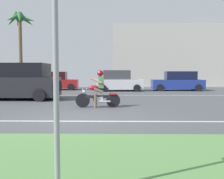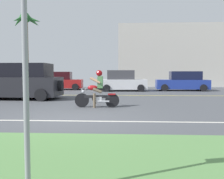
% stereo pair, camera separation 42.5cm
% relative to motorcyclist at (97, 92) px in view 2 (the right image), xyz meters
% --- Properties ---
extents(ground, '(56.00, 30.00, 0.04)m').
position_rel_motorcyclist_xyz_m(ground, '(-0.51, 0.51, -0.67)').
color(ground, '#4C4F54').
extents(grass_median, '(56.00, 3.80, 0.06)m').
position_rel_motorcyclist_xyz_m(grass_median, '(-0.51, -6.59, -0.62)').
color(grass_median, '#5B8C4C').
rests_on(grass_median, ground).
extents(lane_line_near, '(50.40, 0.12, 0.01)m').
position_rel_motorcyclist_xyz_m(lane_line_near, '(-0.51, -2.96, -0.65)').
color(lane_line_near, silver).
rests_on(lane_line_near, ground).
extents(lane_line_far, '(50.40, 0.12, 0.01)m').
position_rel_motorcyclist_xyz_m(lane_line_far, '(-0.51, 5.64, -0.65)').
color(lane_line_far, yellow).
rests_on(lane_line_far, ground).
extents(motorcyclist, '(1.84, 0.60, 1.54)m').
position_rel_motorcyclist_xyz_m(motorcyclist, '(0.00, 0.00, 0.00)').
color(motorcyclist, black).
rests_on(motorcyclist, ground).
extents(suv_nearby, '(4.75, 2.25, 1.95)m').
position_rel_motorcyclist_xyz_m(suv_nearby, '(-4.67, 3.10, 0.30)').
color(suv_nearby, '#232328').
rests_on(suv_nearby, ground).
extents(parked_car_0, '(3.99, 1.83, 1.51)m').
position_rel_motorcyclist_xyz_m(parked_car_0, '(-9.33, 10.93, 0.06)').
color(parked_car_0, navy).
rests_on(parked_car_0, ground).
extents(parked_car_1, '(3.73, 2.00, 1.55)m').
position_rel_motorcyclist_xyz_m(parked_car_1, '(-4.47, 11.08, 0.07)').
color(parked_car_1, '#AD1E1E').
rests_on(parked_car_1, ground).
extents(parked_car_2, '(3.75, 2.12, 1.66)m').
position_rel_motorcyclist_xyz_m(parked_car_2, '(0.93, 9.73, 0.12)').
color(parked_car_2, silver).
rests_on(parked_car_2, ground).
extents(parked_car_3, '(4.21, 1.94, 1.58)m').
position_rel_motorcyclist_xyz_m(parked_car_3, '(5.86, 10.28, 0.09)').
color(parked_car_3, navy).
rests_on(parked_car_3, ground).
extents(palm_tree_0, '(2.92, 2.86, 7.26)m').
position_rel_motorcyclist_xyz_m(palm_tree_0, '(-8.33, 13.25, 5.33)').
color(palm_tree_0, brown).
rests_on(palm_tree_0, ground).
extents(street_sign, '(0.62, 0.06, 2.78)m').
position_rel_motorcyclist_xyz_m(street_sign, '(0.10, -7.53, 1.03)').
color(street_sign, gray).
rests_on(street_sign, ground).
extents(building_far, '(13.18, 4.00, 6.78)m').
position_rel_motorcyclist_xyz_m(building_far, '(6.98, 18.51, 2.74)').
color(building_far, '#BCB7AD').
rests_on(building_far, ground).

